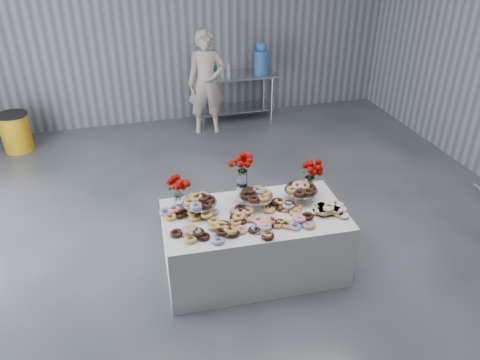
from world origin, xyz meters
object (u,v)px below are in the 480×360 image
object	(u,v)px
display_table	(254,243)
trash_barrel	(16,132)
prep_table	(235,89)
person	(207,83)
water_jug	(261,59)

from	to	relation	value
display_table	trash_barrel	xyz separation A→B (m)	(-2.90, 3.92, -0.05)
prep_table	person	distance (m)	0.74
prep_table	trash_barrel	world-z (taller)	prep_table
trash_barrel	person	bearing A→B (deg)	-1.51
prep_table	person	world-z (taller)	person
trash_barrel	display_table	bearing A→B (deg)	-53.49
display_table	person	bearing A→B (deg)	85.46
display_table	prep_table	bearing A→B (deg)	77.93
person	display_table	bearing A→B (deg)	-85.24
water_jug	trash_barrel	world-z (taller)	water_jug
trash_barrel	prep_table	bearing A→B (deg)	3.87
display_table	trash_barrel	distance (m)	4.87
water_jug	trash_barrel	distance (m)	4.38
person	water_jug	bearing A→B (deg)	26.71
person	trash_barrel	bearing A→B (deg)	-172.22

